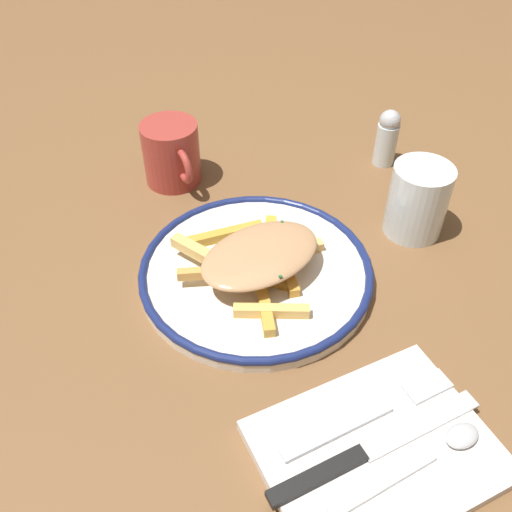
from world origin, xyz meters
The scene contains 10 objects.
ground_plane centered at (0.00, 0.00, 0.00)m, with size 2.60×2.60×0.00m, color brown.
plate centered at (0.00, 0.00, 0.01)m, with size 0.26×0.26×0.02m.
fries_heap centered at (0.01, 0.00, 0.04)m, with size 0.17×0.17×0.04m.
napkin centered at (0.24, -0.01, 0.01)m, with size 0.15×0.20×0.01m, color silver.
fork centered at (0.21, 0.00, 0.01)m, with size 0.02×0.18×0.01m.
knife centered at (0.24, -0.03, 0.02)m, with size 0.02×0.21×0.01m.
spoon centered at (0.27, 0.02, 0.02)m, with size 0.02×0.15×0.01m.
water_glass centered at (0.02, 0.21, 0.05)m, with size 0.07×0.07×0.09m, color silver.
coffee_mug centered at (-0.22, -0.01, 0.04)m, with size 0.10×0.08×0.08m.
salt_shaker centered at (-0.12, 0.27, 0.04)m, with size 0.03×0.03×0.08m.
Camera 1 is at (0.40, -0.22, 0.46)m, focal length 39.64 mm.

